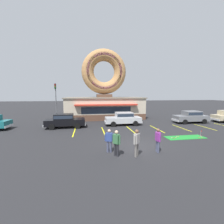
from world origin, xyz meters
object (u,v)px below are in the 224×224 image
pedestrian_leather_jacket_man (158,139)px  car_silver (123,118)px  golf_ball (177,136)px  putting_flag_pin (201,132)px  trash_bin (59,118)px  traffic_light_pole (56,95)px  pedestrian_hooded_kid (137,142)px  car_grey (191,116)px  pedestrian_clipboard_woman (116,142)px  car_black (65,120)px  pedestrian_blue_sweater_man (109,140)px

pedestrian_leather_jacket_man → car_silver: bearing=90.8°
golf_ball → putting_flag_pin: size_ratio=0.08×
car_silver → trash_bin: car_silver is taller
pedestrian_leather_jacket_man → traffic_light_pole: (-10.12, 19.21, 2.82)m
car_silver → pedestrian_hooded_kid: (-1.49, -9.54, 0.08)m
car_grey → pedestrian_hooded_kid: 14.38m
pedestrian_leather_jacket_man → pedestrian_clipboard_woman: 2.83m
pedestrian_clipboard_woman → pedestrian_leather_jacket_man: bearing=3.2°
putting_flag_pin → trash_bin: size_ratio=0.56×
car_black → golf_ball: bearing=-28.2°
golf_ball → traffic_light_pole: (-13.49, 16.15, 3.66)m
trash_bin → car_silver: bearing=-22.4°
trash_bin → car_black: bearing=-71.5°
trash_bin → traffic_light_pole: (-1.68, 6.67, 3.21)m
putting_flag_pin → traffic_light_pole: 22.97m
car_silver → pedestrian_hooded_kid: bearing=-98.9°
car_black → pedestrian_clipboard_woman: 9.87m
pedestrian_leather_jacket_man → traffic_light_pole: bearing=117.8°
car_silver → pedestrian_blue_sweater_man: car_silver is taller
traffic_light_pole → trash_bin: bearing=-75.9°
pedestrian_clipboard_woman → golf_ball: bearing=27.4°
pedestrian_blue_sweater_man → pedestrian_clipboard_woman: 0.77m
car_silver → pedestrian_hooded_kid: pedestrian_hooded_kid is taller
trash_bin → traffic_light_pole: bearing=104.1°
car_black → pedestrian_clipboard_woman: size_ratio=2.83×
pedestrian_leather_jacket_man → golf_ball: bearing=42.2°
pedestrian_clipboard_woman → traffic_light_pole: traffic_light_pole is taller
putting_flag_pin → car_black: car_black is taller
putting_flag_pin → car_grey: size_ratio=0.12×
car_silver → pedestrian_clipboard_woman: (-2.70, -9.26, 0.03)m
putting_flag_pin → pedestrian_leather_jacket_man: 6.24m
car_black → traffic_light_pole: bearing=105.8°
putting_flag_pin → trash_bin: (-14.01, 9.78, 0.06)m
trash_bin → pedestrian_blue_sweater_man: bearing=-66.4°
car_black → pedestrian_leather_jacket_man: bearing=-50.6°
car_grey → traffic_light_pole: size_ratio=0.79×
car_silver → car_black: (-7.03, -0.39, 0.00)m
pedestrian_hooded_kid → pedestrian_clipboard_woman: bearing=167.2°
golf_ball → car_black: size_ratio=0.01×
pedestrian_hooded_kid → traffic_light_pole: (-8.50, 19.64, 2.76)m
car_grey → pedestrian_blue_sweater_man: (-12.42, -8.48, -0.02)m
pedestrian_clipboard_woman → traffic_light_pole: 20.88m
putting_flag_pin → pedestrian_leather_jacket_man: size_ratio=0.34×
putting_flag_pin → pedestrian_leather_jacket_man: (-5.58, -2.76, 0.45)m
putting_flag_pin → pedestrian_blue_sweater_man: (-8.76, -2.24, 0.42)m
pedestrian_clipboard_woman → traffic_light_pole: size_ratio=0.28×
pedestrian_clipboard_woman → car_silver: bearing=73.7°
car_silver → pedestrian_leather_jacket_man: 9.11m
car_silver → pedestrian_blue_sweater_man: 9.11m
car_grey → car_black: (-16.39, -0.29, 0.00)m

